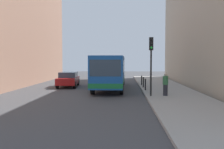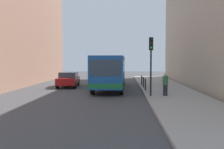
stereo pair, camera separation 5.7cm
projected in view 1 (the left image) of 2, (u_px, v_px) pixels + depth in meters
ground_plane at (103, 94)px, 20.32m from camera, size 80.00×80.00×0.00m
sidewalk at (172, 93)px, 20.07m from camera, size 4.40×40.00×0.15m
bus at (110, 70)px, 23.97m from camera, size 2.67×11.05×3.00m
car_beside_bus at (68, 79)px, 25.62m from camera, size 2.11×4.52×1.48m
traffic_light at (151, 55)px, 17.97m from camera, size 0.28×0.33×4.10m
bollard_near at (145, 85)px, 21.49m from camera, size 0.11×0.11×0.95m
bollard_mid at (143, 82)px, 23.76m from camera, size 0.11×0.11×0.95m
bollard_far at (142, 80)px, 26.03m from camera, size 0.11×0.11×0.95m
pedestrian_near_signal at (165, 84)px, 18.21m from camera, size 0.38×0.38×1.61m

